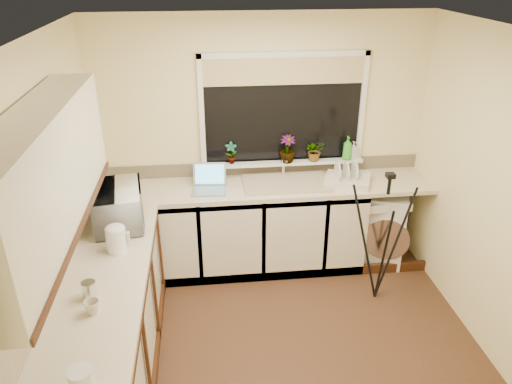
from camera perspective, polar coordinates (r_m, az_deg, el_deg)
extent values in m
plane|color=#513220|center=(4.19, 3.22, -17.58)|extent=(3.20, 3.20, 0.00)
plane|color=white|center=(3.07, 4.40, 17.79)|extent=(3.20, 3.20, 0.00)
plane|color=#FBE7A7|center=(4.82, 0.69, 5.81)|extent=(3.20, 0.00, 3.20)
plane|color=#FBE7A7|center=(2.30, 10.51, -20.77)|extent=(3.20, 0.00, 3.20)
plane|color=#FBE7A7|center=(3.57, -22.53, -3.87)|extent=(0.00, 3.00, 3.00)
plane|color=#FBE7A7|center=(4.04, 26.67, -1.21)|extent=(0.00, 3.00, 3.00)
cube|color=silver|center=(4.86, -2.75, -4.41)|extent=(2.55, 0.60, 0.86)
cube|color=silver|center=(3.71, -16.91, -16.78)|extent=(0.54, 2.40, 0.86)
cube|color=beige|center=(4.68, 1.11, 0.58)|extent=(3.20, 0.60, 0.04)
cube|color=beige|center=(3.43, -17.89, -11.21)|extent=(0.60, 2.40, 0.04)
cube|color=silver|center=(2.90, -23.54, 1.75)|extent=(0.28, 1.90, 0.70)
cube|color=beige|center=(3.37, -23.28, -7.85)|extent=(0.02, 2.40, 0.45)
cube|color=beige|center=(4.90, 0.69, 2.96)|extent=(3.20, 0.02, 0.14)
cube|color=black|center=(4.73, 3.17, 9.53)|extent=(1.50, 0.02, 1.00)
cube|color=tan|center=(4.61, 3.34, 13.92)|extent=(1.50, 0.02, 0.25)
cube|color=white|center=(4.85, 3.13, 3.50)|extent=(1.60, 0.14, 0.03)
cube|color=tan|center=(4.69, 3.54, 1.06)|extent=(0.82, 0.46, 0.03)
cylinder|color=silver|center=(4.81, 3.22, 3.11)|extent=(0.03, 0.03, 0.24)
cube|color=silver|center=(5.20, 13.94, -3.61)|extent=(0.70, 0.69, 0.77)
cube|color=gray|center=(4.55, -5.50, 0.13)|extent=(0.33, 0.25, 0.02)
cube|color=#56BCEA|center=(4.65, -5.45, 2.15)|extent=(0.32, 0.12, 0.21)
cylinder|color=white|center=(3.75, -15.99, -5.40)|extent=(0.15, 0.15, 0.19)
cube|color=beige|center=(4.77, 10.63, 1.34)|extent=(0.51, 0.45, 0.06)
cylinder|color=white|center=(2.70, -19.66, -20.40)|extent=(0.12, 0.12, 0.18)
cylinder|color=silver|center=(3.34, -18.91, -10.80)|extent=(0.09, 0.09, 0.12)
imported|color=silver|center=(4.09, -15.79, -1.61)|extent=(0.46, 0.61, 0.31)
imported|color=#999999|center=(4.74, -2.92, 4.57)|extent=(0.12, 0.08, 0.22)
imported|color=#999999|center=(4.77, 3.69, 5.04)|extent=(0.15, 0.15, 0.27)
imported|color=#999999|center=(4.84, 6.89, 4.83)|extent=(0.22, 0.19, 0.21)
imported|color=green|center=(4.91, 10.63, 5.06)|extent=(0.09, 0.10, 0.24)
imported|color=#999999|center=(4.97, 11.30, 4.84)|extent=(0.11, 0.11, 0.18)
imported|color=silver|center=(4.86, 12.63, 1.79)|extent=(0.15, 0.15, 0.09)
imported|color=beige|center=(3.22, -18.61, -12.63)|extent=(0.12, 0.12, 0.09)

